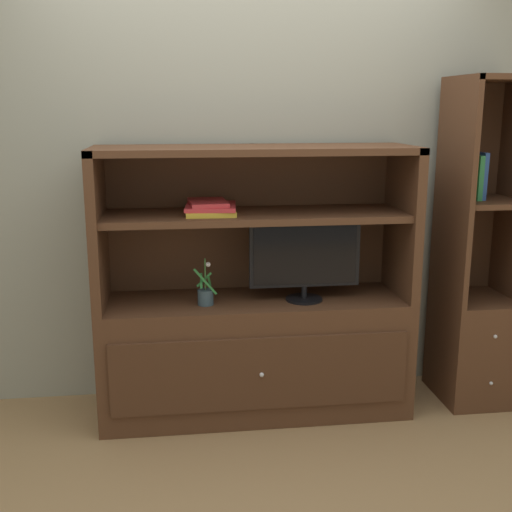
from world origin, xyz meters
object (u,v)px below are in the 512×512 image
(bookshelf_tall, at_px, (477,296))
(upright_book_row, at_px, (472,178))
(media_console, at_px, (255,328))
(magazine_stack, at_px, (210,208))
(potted_plant, at_px, (206,296))
(tv_monitor, at_px, (305,259))

(bookshelf_tall, distance_m, upright_book_row, 0.68)
(media_console, relative_size, upright_book_row, 6.56)
(magazine_stack, height_order, upright_book_row, upright_book_row)
(magazine_stack, relative_size, upright_book_row, 1.28)
(potted_plant, distance_m, magazine_stack, 0.46)
(media_console, height_order, magazine_stack, media_console)
(magazine_stack, bearing_deg, upright_book_row, 0.26)
(tv_monitor, relative_size, magazine_stack, 1.81)
(bookshelf_tall, height_order, upright_book_row, bookshelf_tall)
(media_console, bearing_deg, bookshelf_tall, 0.25)
(media_console, distance_m, bookshelf_tall, 1.29)
(potted_plant, distance_m, upright_book_row, 1.58)
(magazine_stack, bearing_deg, media_console, 2.78)
(media_console, xyz_separation_m, bookshelf_tall, (1.29, 0.01, 0.13))
(tv_monitor, bearing_deg, upright_book_row, 3.85)
(media_console, xyz_separation_m, tv_monitor, (0.26, -0.07, 0.40))
(bookshelf_tall, bearing_deg, magazine_stack, -179.36)
(tv_monitor, height_order, bookshelf_tall, bookshelf_tall)
(upright_book_row, bearing_deg, media_console, 179.75)
(upright_book_row, bearing_deg, tv_monitor, -176.15)
(media_console, height_order, upright_book_row, media_console)
(tv_monitor, bearing_deg, media_console, 165.35)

